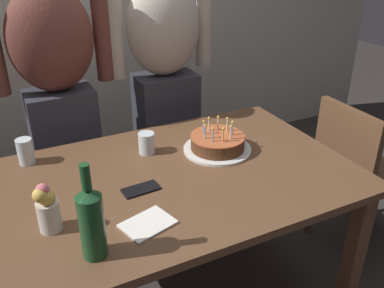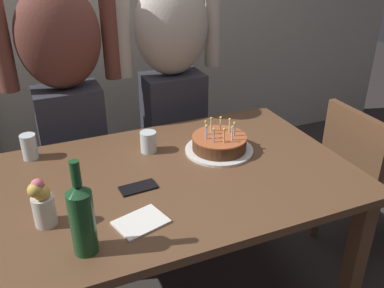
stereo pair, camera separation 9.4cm
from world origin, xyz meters
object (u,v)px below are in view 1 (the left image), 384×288
Objects in this scene: birthday_cake at (218,143)px; flower_vase at (47,208)px; wine_bottle at (91,221)px; water_glass_near at (25,151)px; napkin_stack at (148,224)px; water_glass_far at (147,143)px; dining_chair at (355,168)px; person_woman_cardigan at (165,82)px; person_man_bearded at (60,99)px; cell_phone at (141,189)px.

birthday_cake is 1.71× the size of flower_vase.
water_glass_near is at bearing 99.01° from wine_bottle.
napkin_stack is (-0.49, -0.37, -0.03)m from birthday_cake.
water_glass_near is 0.63× the size of flower_vase.
water_glass_near is 0.52m from water_glass_far.
dining_chair is at bearing -13.90° from water_glass_far.
birthday_cake is 3.22× the size of water_glass_far.
napkin_stack is 0.34m from flower_vase.
birthday_cake is 0.82m from wine_bottle.
wine_bottle is at bearing -124.80° from water_glass_far.
person_woman_cardigan reaches higher than water_glass_near.
dining_chair is (0.77, -0.14, -0.26)m from birthday_cake.
person_man_bearded is 1.58m from dining_chair.
person_woman_cardigan reaches higher than water_glass_far.
dining_chair is at bearing 134.65° from person_woman_cardigan.
flower_vase is at bearing -143.05° from water_glass_far.
dining_chair is at bearing -10.20° from birthday_cake.
dining_chair is (1.07, -0.26, -0.27)m from water_glass_far.
wine_bottle is 0.37× the size of dining_chair.
person_woman_cardigan is at bearing 58.19° from water_glass_far.
birthday_cake is 0.19× the size of person_man_bearded.
water_glass_near is 0.66× the size of napkin_stack.
person_woman_cardigan is (0.80, 0.87, 0.05)m from flower_vase.
dining_chair reaches higher than napkin_stack.
wine_bottle reaches higher than dining_chair.
napkin_stack is at bearing -64.03° from water_glass_near.
cell_phone is 0.80m from person_man_bearded.
flower_vase is at bearing 118.63° from wine_bottle.
water_glass_near is 1.18× the size of water_glass_far.
person_man_bearded is (0.22, 0.36, 0.08)m from water_glass_near.
cell_phone is at bearing -115.73° from water_glass_far.
water_glass_near is at bearing 23.74° from person_woman_cardigan.
cell_phone is 0.09× the size of person_man_bearded.
napkin_stack is 0.10× the size of person_man_bearded.
flower_vase is at bearing -89.08° from water_glass_near.
water_glass_near is 0.07× the size of person_woman_cardigan.
dining_chair is at bearing 10.38° from napkin_stack.
wine_bottle is at bearing 83.91° from person_man_bearded.
dining_chair is at bearing -14.61° from water_glass_near.
napkin_stack is at bearing 94.96° from person_man_bearded.
water_glass_near reaches higher than cell_phone.
water_glass_near reaches higher than napkin_stack.
birthday_cake is 2.74× the size of water_glass_near.
flower_vase is at bearing 93.89° from dining_chair.
wine_bottle is at bearing -61.37° from flower_vase.
person_man_bearded reaches higher than napkin_stack.
person_woman_cardigan is at bearing 63.32° from napkin_stack.
birthday_cake is 0.83m from flower_vase.
person_man_bearded is at bearing 76.05° from flower_vase.
water_glass_far is 0.69m from wine_bottle.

